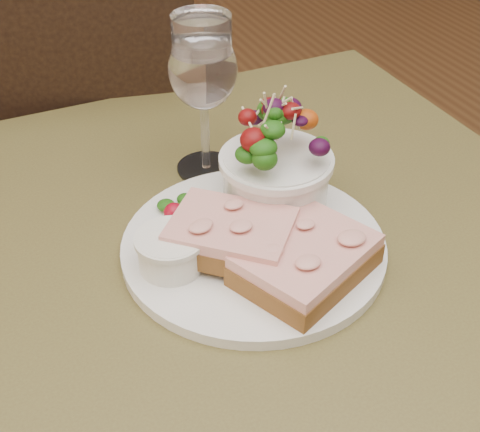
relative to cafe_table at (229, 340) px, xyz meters
name	(u,v)px	position (x,y,z in m)	size (l,w,h in m)	color
cafe_table	(229,340)	(0.00, 0.00, 0.00)	(0.80, 0.80, 0.75)	#4D4121
chair_far	(89,262)	(-0.05, 0.60, -0.36)	(0.50, 0.50, 0.90)	black
dinner_plate	(253,246)	(0.04, 0.02, 0.11)	(0.27, 0.27, 0.01)	white
sandwich_front	(306,260)	(0.06, -0.05, 0.13)	(0.15, 0.14, 0.03)	#4A2913
sandwich_back	(231,235)	(0.01, 0.01, 0.14)	(0.14, 0.14, 0.03)	#4A2913
ramekin	(171,250)	(-0.05, 0.02, 0.13)	(0.06, 0.06, 0.04)	white
salad_bowl	(276,158)	(0.08, 0.06, 0.17)	(0.11, 0.11, 0.13)	white
garnish	(181,210)	(-0.02, 0.09, 0.12)	(0.05, 0.04, 0.02)	#0A370A
wine_glass	(203,74)	(0.05, 0.18, 0.22)	(0.08, 0.08, 0.18)	white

